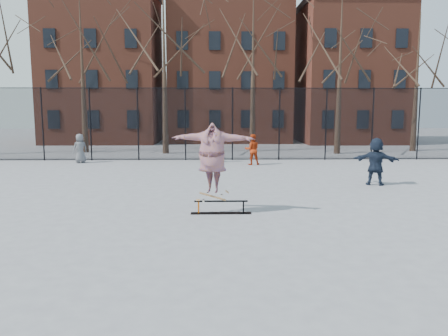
{
  "coord_description": "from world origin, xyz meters",
  "views": [
    {
      "loc": [
        0.19,
        -11.15,
        2.92
      ],
      "look_at": [
        0.48,
        1.5,
        1.15
      ],
      "focal_mm": 35.0,
      "sensor_mm": 36.0,
      "label": 1
    }
  ],
  "objects_px": {
    "skater": "(212,163)",
    "bystander_grey": "(80,148)",
    "bystander_red": "(252,150)",
    "skateboard": "(213,199)",
    "bystander_navy": "(376,161)",
    "skate_rail": "(221,208)",
    "bystander_black": "(210,146)"
  },
  "relations": [
    {
      "from": "skate_rail",
      "to": "skateboard",
      "type": "relative_size",
      "value": 2.07
    },
    {
      "from": "skate_rail",
      "to": "bystander_red",
      "type": "height_order",
      "value": "bystander_red"
    },
    {
      "from": "skater",
      "to": "bystander_black",
      "type": "distance_m",
      "value": 11.36
    },
    {
      "from": "bystander_navy",
      "to": "skateboard",
      "type": "bearing_deg",
      "value": 55.83
    },
    {
      "from": "bystander_grey",
      "to": "skateboard",
      "type": "bearing_deg",
      "value": 85.42
    },
    {
      "from": "skateboard",
      "to": "bystander_red",
      "type": "bearing_deg",
      "value": 79.08
    },
    {
      "from": "skater",
      "to": "bystander_navy",
      "type": "height_order",
      "value": "skater"
    },
    {
      "from": "bystander_grey",
      "to": "bystander_red",
      "type": "relative_size",
      "value": 0.98
    },
    {
      "from": "skateboard",
      "to": "bystander_grey",
      "type": "relative_size",
      "value": 0.53
    },
    {
      "from": "skate_rail",
      "to": "bystander_grey",
      "type": "relative_size",
      "value": 1.09
    },
    {
      "from": "skater",
      "to": "bystander_grey",
      "type": "height_order",
      "value": "skater"
    },
    {
      "from": "skateboard",
      "to": "bystander_red",
      "type": "distance_m",
      "value": 10.5
    },
    {
      "from": "skate_rail",
      "to": "bystander_grey",
      "type": "height_order",
      "value": "bystander_grey"
    },
    {
      "from": "bystander_grey",
      "to": "bystander_red",
      "type": "height_order",
      "value": "bystander_red"
    },
    {
      "from": "skate_rail",
      "to": "bystander_red",
      "type": "distance_m",
      "value": 10.47
    },
    {
      "from": "skater",
      "to": "bystander_red",
      "type": "relative_size",
      "value": 1.5
    },
    {
      "from": "bystander_grey",
      "to": "bystander_red",
      "type": "xyz_separation_m",
      "value": [
        9.03,
        -1.0,
        0.01
      ]
    },
    {
      "from": "bystander_navy",
      "to": "bystander_grey",
      "type": "bearing_deg",
      "value": -7.36
    },
    {
      "from": "skater",
      "to": "bystander_grey",
      "type": "bearing_deg",
      "value": 134.21
    },
    {
      "from": "bystander_black",
      "to": "bystander_navy",
      "type": "height_order",
      "value": "bystander_navy"
    },
    {
      "from": "skate_rail",
      "to": "bystander_red",
      "type": "xyz_separation_m",
      "value": [
        1.75,
        10.3,
        0.64
      ]
    },
    {
      "from": "bystander_grey",
      "to": "bystander_red",
      "type": "bearing_deg",
      "value": 137.17
    },
    {
      "from": "bystander_grey",
      "to": "bystander_black",
      "type": "height_order",
      "value": "bystander_black"
    },
    {
      "from": "bystander_black",
      "to": "bystander_grey",
      "type": "bearing_deg",
      "value": -7.11
    },
    {
      "from": "bystander_black",
      "to": "bystander_red",
      "type": "xyz_separation_m",
      "value": [
        2.18,
        -1.05,
        -0.11
      ]
    },
    {
      "from": "skate_rail",
      "to": "bystander_grey",
      "type": "distance_m",
      "value": 13.46
    },
    {
      "from": "skater",
      "to": "skate_rail",
      "type": "bearing_deg",
      "value": 12.3
    },
    {
      "from": "skate_rail",
      "to": "bystander_black",
      "type": "bearing_deg",
      "value": 92.13
    },
    {
      "from": "skater",
      "to": "bystander_red",
      "type": "distance_m",
      "value": 10.51
    },
    {
      "from": "skateboard",
      "to": "skater",
      "type": "height_order",
      "value": "skater"
    },
    {
      "from": "skate_rail",
      "to": "skater",
      "type": "relative_size",
      "value": 0.71
    },
    {
      "from": "bystander_red",
      "to": "skater",
      "type": "bearing_deg",
      "value": 74.41
    }
  ]
}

